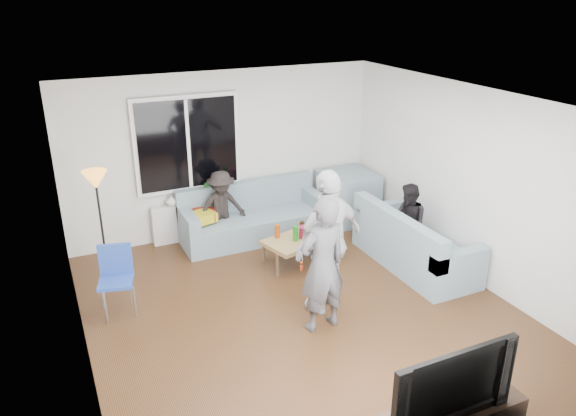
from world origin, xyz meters
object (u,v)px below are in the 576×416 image
coffee_table (302,249)px  spectator_back (222,208)px  spectator_right (408,223)px  floor_lamp (102,228)px  television (445,379)px  sofa_back_section (253,213)px  sofa_right_section (415,238)px  player_right (329,242)px  player_left (322,265)px  side_chair (116,282)px

coffee_table → spectator_back: 1.44m
coffee_table → spectator_right: (1.43, -0.57, 0.38)m
spectator_back → floor_lamp: bearing=-168.0°
spectator_back → television: size_ratio=0.99×
sofa_back_section → coffee_table: sofa_back_section is taller
sofa_right_section → player_right: (-1.68, -0.47, 0.48)m
sofa_back_section → coffee_table: bearing=-73.5°
sofa_right_section → coffee_table: bearing=61.8°
sofa_back_section → player_left: bearing=-94.4°
side_chair → spectator_back: bearing=51.8°
player_right → side_chair: bearing=-40.6°
sofa_right_section → sofa_back_section: bearing=43.4°
sofa_right_section → television: television is taller
sofa_back_section → floor_lamp: bearing=-169.6°
player_right → spectator_right: player_right is taller
sofa_right_section → coffee_table: sofa_right_section is taller
sofa_right_section → television: (-1.95, -2.92, 0.36)m
spectator_right → floor_lamp: bearing=-98.0°
spectator_right → television: 3.68m
sofa_back_section → sofa_right_section: same height
side_chair → coffee_table: bearing=20.3°
coffee_table → player_left: bearing=-108.4°
sofa_right_section → floor_lamp: size_ratio=1.28×
floor_lamp → player_left: size_ratio=0.95×
sofa_back_section → floor_lamp: 2.39m
side_chair → spectator_back: size_ratio=0.73×
sofa_right_section → coffee_table: (-1.43, 0.76, -0.22)m
coffee_table → spectator_back: (-0.83, 1.11, 0.39)m
sofa_back_section → side_chair: (-2.32, -1.36, 0.01)m
sofa_right_section → player_right: size_ratio=1.10×
spectator_back → side_chair: bearing=-144.8°
player_left → spectator_right: 2.21m
side_chair → floor_lamp: 0.99m
sofa_back_section → player_right: 2.36m
player_right → spectator_back: player_right is taller
player_left → television: 2.11m
player_right → spectator_back: (-0.57, 2.34, -0.32)m
side_chair → spectator_right: spectator_right is taller
player_left → sofa_right_section: bearing=-162.8°
floor_lamp → sofa_right_section: bearing=-19.2°
sofa_back_section → side_chair: side_chair is taller
television → side_chair: bearing=121.9°
floor_lamp → sofa_back_section: bearing=10.4°
floor_lamp → player_right: (2.39, -1.89, 0.13)m
side_chair → player_right: size_ratio=0.47×
sofa_back_section → spectator_back: spectator_back is taller
spectator_right → spectator_back: size_ratio=0.99×
side_chair → television: (2.12, -3.41, 0.35)m
spectator_right → sofa_back_section: bearing=-124.6°
sofa_right_section → coffee_table: 1.63m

